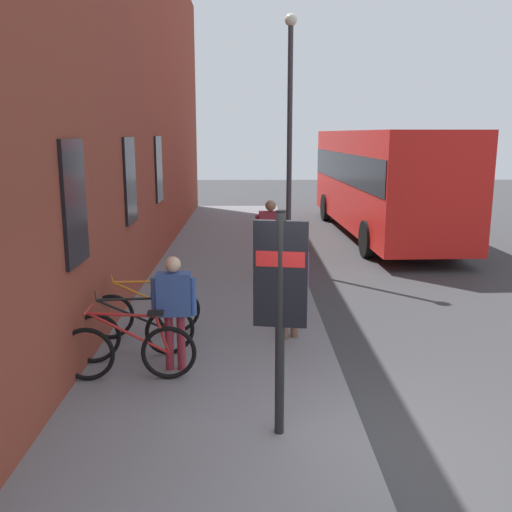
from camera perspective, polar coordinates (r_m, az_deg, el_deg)
ground at (r=11.98m, az=10.15°, el=-3.91°), size 60.00×60.00×0.00m
sidewalk_pavement at (r=13.70m, az=-2.80°, el=-1.45°), size 24.00×3.50×0.12m
station_facade at (r=14.56m, az=-11.23°, el=15.56°), size 22.00×0.65×8.41m
bicycle_under_window at (r=7.68m, az=-12.56°, el=-9.24°), size 0.48×1.77×0.97m
bicycle_far_end at (r=8.35m, az=-12.08°, el=-7.44°), size 0.65×1.71×0.97m
bicycle_leaning_wall at (r=9.24m, az=-10.93°, el=-5.48°), size 0.64×1.72×0.97m
transit_info_sign at (r=5.84m, az=2.44°, el=-3.27°), size 0.17×0.56×2.40m
city_bus at (r=18.95m, az=12.34°, el=7.75°), size 10.58×2.91×3.35m
pedestrian_near_bus at (r=8.81m, az=3.42°, el=-1.92°), size 0.39×0.59×1.66m
pedestrian_by_facade at (r=12.49m, az=1.44°, el=2.48°), size 0.26×0.66×1.73m
pedestrian_crossing_street at (r=7.71m, az=-8.16°, el=-4.50°), size 0.24×0.60×1.57m
street_lamp at (r=13.60m, az=3.37°, el=13.04°), size 0.28×0.28×5.76m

